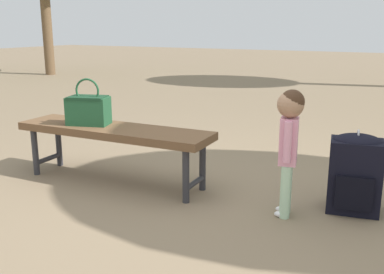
{
  "coord_description": "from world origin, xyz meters",
  "views": [
    {
      "loc": [
        1.33,
        -2.51,
        1.21
      ],
      "look_at": [
        -0.11,
        0.16,
        0.45
      ],
      "focal_mm": 41.47,
      "sensor_mm": 36.0,
      "label": 1
    }
  ],
  "objects_px": {
    "handbag": "(88,109)",
    "child_standing": "(289,134)",
    "backpack_large": "(355,171)",
    "park_bench": "(114,134)"
  },
  "relations": [
    {
      "from": "park_bench",
      "to": "child_standing",
      "type": "xyz_separation_m",
      "value": [
        1.39,
        0.01,
        0.16
      ]
    },
    {
      "from": "child_standing",
      "to": "backpack_large",
      "type": "distance_m",
      "value": 0.55
    },
    {
      "from": "backpack_large",
      "to": "handbag",
      "type": "bearing_deg",
      "value": -170.73
    },
    {
      "from": "park_bench",
      "to": "backpack_large",
      "type": "height_order",
      "value": "backpack_large"
    },
    {
      "from": "handbag",
      "to": "child_standing",
      "type": "distance_m",
      "value": 1.61
    },
    {
      "from": "handbag",
      "to": "backpack_large",
      "type": "distance_m",
      "value": 2.03
    },
    {
      "from": "park_bench",
      "to": "handbag",
      "type": "height_order",
      "value": "handbag"
    },
    {
      "from": "park_bench",
      "to": "backpack_large",
      "type": "relative_size",
      "value": 2.88
    },
    {
      "from": "handbag",
      "to": "child_standing",
      "type": "relative_size",
      "value": 0.44
    },
    {
      "from": "handbag",
      "to": "child_standing",
      "type": "height_order",
      "value": "child_standing"
    }
  ]
}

